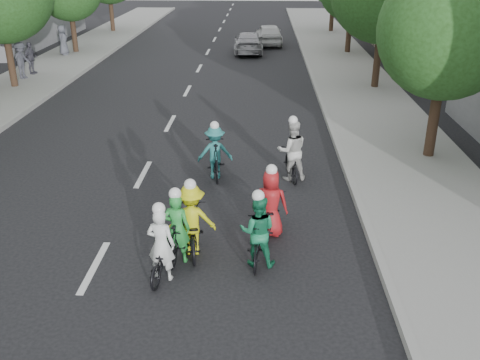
# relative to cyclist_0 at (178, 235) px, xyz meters

# --- Properties ---
(ground) EXTENTS (120.00, 120.00, 0.00)m
(ground) POSITION_rel_cyclist_0_xyz_m (-1.74, -0.41, -0.59)
(ground) COLOR black
(ground) RESTS_ON ground
(curb_left) EXTENTS (0.18, 80.00, 0.18)m
(curb_left) POSITION_rel_cyclist_0_xyz_m (-7.79, 9.59, -0.50)
(curb_left) COLOR #999993
(curb_left) RESTS_ON ground
(sidewalk_right) EXTENTS (4.00, 80.00, 0.15)m
(sidewalk_right) POSITION_rel_cyclist_0_xyz_m (6.26, 9.59, -0.52)
(sidewalk_right) COLOR gray
(sidewalk_right) RESTS_ON ground
(curb_right) EXTENTS (0.18, 80.00, 0.18)m
(curb_right) POSITION_rel_cyclist_0_xyz_m (4.31, 9.59, -0.50)
(curb_right) COLOR #999993
(curb_right) RESTS_ON ground
(tree_r_0) EXTENTS (4.00, 4.00, 5.97)m
(tree_r_0) POSITION_rel_cyclist_0_xyz_m (7.06, 6.19, 3.37)
(tree_r_0) COLOR black
(tree_r_0) RESTS_ON ground
(cyclist_0) EXTENTS (0.61, 1.56, 1.72)m
(cyclist_0) POSITION_rel_cyclist_0_xyz_m (0.00, 0.00, 0.00)
(cyclist_0) COLOR black
(cyclist_0) RESTS_ON ground
(cyclist_1) EXTENTS (0.76, 1.58, 1.71)m
(cyclist_1) POSITION_rel_cyclist_0_xyz_m (-0.21, -0.67, -0.05)
(cyclist_1) COLOR black
(cyclist_1) RESTS_ON ground
(cyclist_2) EXTENTS (0.80, 1.67, 1.73)m
(cyclist_2) POSITION_rel_cyclist_0_xyz_m (1.70, -0.07, 0.06)
(cyclist_2) COLOR black
(cyclist_2) RESTS_ON ground
(cyclist_3) EXTENTS (0.95, 1.64, 1.90)m
(cyclist_3) POSITION_rel_cyclist_0_xyz_m (2.63, 4.51, 0.10)
(cyclist_3) COLOR black
(cyclist_3) RESTS_ON ground
(cyclist_4) EXTENTS (0.86, 1.78, 1.77)m
(cyclist_4) POSITION_rel_cyclist_0_xyz_m (1.99, 1.22, 0.02)
(cyclist_4) COLOR black
(cyclist_4) RESTS_ON ground
(cyclist_5) EXTENTS (1.08, 1.88, 1.71)m
(cyclist_5) POSITION_rel_cyclist_0_xyz_m (0.42, 4.54, 0.07)
(cyclist_5) COLOR black
(cyclist_5) RESTS_ON ground
(cyclist_6) EXTENTS (1.12, 1.90, 1.77)m
(cyclist_6) POSITION_rel_cyclist_0_xyz_m (0.27, 0.34, 0.05)
(cyclist_6) COLOR black
(cyclist_6) RESTS_ON ground
(follow_car_lead) EXTENTS (1.92, 4.46, 1.28)m
(follow_car_lead) POSITION_rel_cyclist_0_xyz_m (0.85, 24.42, 0.05)
(follow_car_lead) COLOR #A6A5AA
(follow_car_lead) RESTS_ON ground
(follow_car_trail) EXTENTS (1.97, 4.24, 1.41)m
(follow_car_trail) POSITION_rel_cyclist_0_xyz_m (2.17, 27.50, 0.11)
(follow_car_trail) COLOR silver
(follow_car_trail) RESTS_ON ground
(spectator_0) EXTENTS (1.00, 1.31, 1.79)m
(spectator_0) POSITION_rel_cyclist_0_xyz_m (-10.14, 16.15, 0.45)
(spectator_0) COLOR #454651
(spectator_0) RESTS_ON sidewalk_left
(spectator_1) EXTENTS (0.61, 1.01, 1.61)m
(spectator_1) POSITION_rel_cyclist_0_xyz_m (-10.13, 17.20, 0.36)
(spectator_1) COLOR #4D4C59
(spectator_1) RESTS_ON sidewalk_left
(spectator_2) EXTENTS (0.74, 0.96, 1.75)m
(spectator_2) POSITION_rel_cyclist_0_xyz_m (-10.29, 22.53, 0.43)
(spectator_2) COLOR #51535E
(spectator_2) RESTS_ON sidewalk_left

